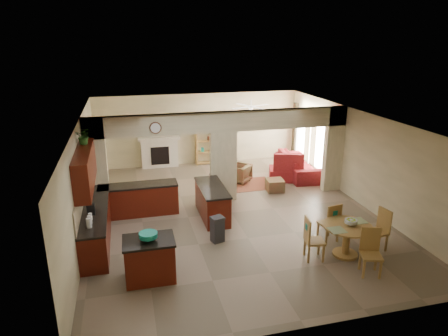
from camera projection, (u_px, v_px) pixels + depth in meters
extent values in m
plane|color=#786653|center=(232.00, 213.00, 11.64)|extent=(10.00, 10.00, 0.00)
plane|color=white|center=(232.00, 118.00, 10.76)|extent=(10.00, 10.00, 0.00)
plane|color=beige|center=(199.00, 129.00, 15.80)|extent=(8.00, 0.00, 8.00)
plane|color=beige|center=(311.00, 258.00, 6.59)|extent=(8.00, 0.00, 8.00)
plane|color=beige|center=(82.00, 179.00, 10.27)|extent=(0.00, 10.00, 10.00)
plane|color=beige|center=(359.00, 157.00, 12.13)|extent=(0.00, 10.00, 10.00)
cube|color=beige|center=(96.00, 166.00, 11.26)|extent=(0.60, 0.25, 2.80)
cube|color=beige|center=(223.00, 167.00, 12.21)|extent=(0.80, 0.25, 2.20)
cube|color=beige|center=(333.00, 149.00, 12.98)|extent=(0.60, 0.25, 2.80)
cube|color=beige|center=(223.00, 122.00, 11.78)|extent=(8.00, 0.25, 0.60)
cube|color=#401707|center=(97.00, 225.00, 9.91)|extent=(0.60, 3.20, 0.86)
cube|color=black|center=(95.00, 208.00, 9.77)|extent=(0.62, 3.22, 0.05)
cube|color=tan|center=(81.00, 198.00, 9.60)|extent=(0.02, 3.20, 0.55)
cube|color=#401707|center=(139.00, 200.00, 11.43)|extent=(2.20, 0.60, 0.86)
cube|color=black|center=(138.00, 185.00, 11.28)|extent=(2.22, 0.62, 0.05)
cube|color=#401707|center=(85.00, 169.00, 9.42)|extent=(0.35, 2.40, 0.90)
cube|color=#401707|center=(212.00, 202.00, 11.27)|extent=(0.65, 1.80, 0.86)
cube|color=black|center=(212.00, 187.00, 11.13)|extent=(0.70, 1.85, 0.05)
cube|color=silver|center=(219.00, 215.00, 10.49)|extent=(0.58, 0.04, 0.70)
cylinder|color=#532D1B|center=(155.00, 128.00, 11.19)|extent=(0.34, 0.03, 0.34)
cube|color=brown|center=(249.00, 184.00, 13.85)|extent=(1.60, 1.30, 0.01)
cube|color=beige|center=(160.00, 154.00, 15.55)|extent=(1.40, 0.28, 1.10)
cube|color=black|center=(160.00, 156.00, 15.44)|extent=(0.70, 0.04, 0.70)
cube|color=beige|center=(159.00, 139.00, 15.35)|extent=(1.60, 0.35, 0.10)
cube|color=olive|center=(209.00, 142.00, 15.88)|extent=(1.00, 0.32, 1.80)
cube|color=white|center=(322.00, 145.00, 14.30)|extent=(0.02, 0.90, 1.90)
cube|color=white|center=(302.00, 134.00, 15.87)|extent=(0.02, 0.90, 1.90)
cube|color=white|center=(311.00, 143.00, 15.13)|extent=(0.02, 0.70, 2.10)
cube|color=#3C1A18|center=(329.00, 149.00, 13.74)|extent=(0.10, 0.28, 2.30)
cube|color=#3C1A18|center=(313.00, 141.00, 14.84)|extent=(0.10, 0.28, 2.30)
cube|color=#3C1A18|center=(307.00, 138.00, 15.30)|extent=(0.10, 0.28, 2.30)
cube|color=#3C1A18|center=(295.00, 131.00, 16.41)|extent=(0.10, 0.28, 2.30)
cylinder|color=white|center=(251.00, 107.00, 13.95)|extent=(1.00, 1.00, 0.10)
cube|color=#401707|center=(150.00, 260.00, 8.34)|extent=(1.02, 0.72, 0.87)
cube|color=black|center=(149.00, 241.00, 8.20)|extent=(1.07, 0.77, 0.05)
cylinder|color=#148A78|center=(148.00, 237.00, 8.13)|extent=(0.38, 0.38, 0.18)
cube|color=#2C2C2E|center=(217.00, 230.00, 9.92)|extent=(0.35, 0.32, 0.62)
cylinder|color=olive|center=(348.00, 226.00, 9.15)|extent=(1.13, 1.13, 0.04)
cylinder|color=olive|center=(346.00, 240.00, 9.26)|extent=(0.16, 0.16, 0.73)
cylinder|color=olive|center=(345.00, 254.00, 9.37)|extent=(0.57, 0.57, 0.06)
cylinder|color=#90BD28|center=(351.00, 222.00, 9.14)|extent=(0.29, 0.29, 0.15)
imported|color=maroon|center=(298.00, 164.00, 14.78)|extent=(2.70, 1.26, 0.76)
cube|color=maroon|center=(284.00, 174.00, 14.29)|extent=(1.26, 1.14, 0.42)
imported|color=maroon|center=(239.00, 173.00, 14.02)|extent=(0.98, 0.98, 0.64)
cube|color=maroon|center=(275.00, 185.00, 13.23)|extent=(0.60, 0.60, 0.40)
imported|color=#184612|center=(84.00, 136.00, 9.74)|extent=(0.42, 0.38, 0.42)
cube|color=olive|center=(328.00, 224.00, 9.94)|extent=(0.49, 0.49, 0.05)
cube|color=olive|center=(329.00, 228.00, 10.23)|extent=(0.04, 0.04, 0.44)
cube|color=olive|center=(318.00, 230.00, 10.09)|extent=(0.04, 0.04, 0.44)
cube|color=olive|center=(337.00, 234.00, 9.94)|extent=(0.04, 0.04, 0.44)
cube|color=olive|center=(327.00, 236.00, 9.80)|extent=(0.04, 0.04, 0.44)
cube|color=olive|center=(334.00, 216.00, 9.68)|extent=(0.42, 0.12, 0.55)
cube|color=#148A78|center=(335.00, 213.00, 9.64)|extent=(0.14, 0.04, 0.14)
cube|color=olive|center=(377.00, 232.00, 9.50)|extent=(0.48, 0.48, 0.05)
cube|color=olive|center=(365.00, 239.00, 9.66)|extent=(0.04, 0.04, 0.44)
cube|color=olive|center=(375.00, 246.00, 9.36)|extent=(0.04, 0.04, 0.44)
cube|color=olive|center=(376.00, 237.00, 9.79)|extent=(0.04, 0.04, 0.44)
cube|color=olive|center=(386.00, 243.00, 9.49)|extent=(0.04, 0.04, 0.44)
cube|color=olive|center=(384.00, 220.00, 9.48)|extent=(0.10, 0.42, 0.55)
cube|color=#148A78|center=(386.00, 217.00, 9.47)|extent=(0.03, 0.14, 0.14)
cube|color=olive|center=(371.00, 256.00, 8.49)|extent=(0.53, 0.53, 0.05)
cube|color=olive|center=(364.00, 269.00, 8.41)|extent=(0.04, 0.04, 0.44)
cube|color=olive|center=(380.00, 270.00, 8.39)|extent=(0.04, 0.04, 0.44)
cube|color=olive|center=(360.00, 261.00, 8.74)|extent=(0.04, 0.04, 0.44)
cube|color=olive|center=(376.00, 261.00, 8.71)|extent=(0.04, 0.04, 0.44)
cube|color=olive|center=(370.00, 239.00, 8.58)|extent=(0.41, 0.17, 0.55)
cube|color=#148A78|center=(370.00, 235.00, 8.58)|extent=(0.14, 0.05, 0.14)
cube|color=olive|center=(315.00, 241.00, 9.09)|extent=(0.48, 0.48, 0.05)
cube|color=olive|center=(323.00, 254.00, 9.02)|extent=(0.04, 0.04, 0.44)
cube|color=olive|center=(319.00, 246.00, 9.34)|extent=(0.04, 0.04, 0.44)
cube|color=olive|center=(309.00, 254.00, 8.99)|extent=(0.04, 0.04, 0.44)
cube|color=olive|center=(305.00, 247.00, 9.31)|extent=(0.04, 0.04, 0.44)
cube|color=olive|center=(307.00, 230.00, 8.99)|extent=(0.11, 0.42, 0.55)
cube|color=#148A78|center=(306.00, 227.00, 8.96)|extent=(0.03, 0.14, 0.14)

